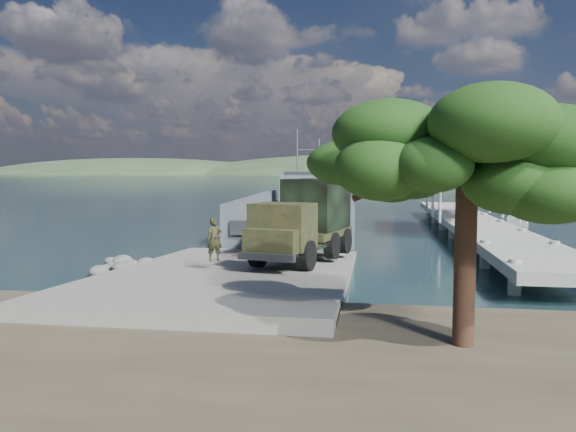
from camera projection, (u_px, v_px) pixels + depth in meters
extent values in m
plane|color=#193A3E|center=(240.00, 276.00, 25.42)|extent=(1400.00, 1400.00, 0.00)
cube|color=gray|center=(234.00, 275.00, 24.42)|extent=(10.00, 18.00, 0.50)
cube|color=gray|center=(471.00, 222.00, 41.05)|extent=(4.00, 44.00, 0.50)
cube|color=#4A5258|center=(302.00, 222.00, 47.95)|extent=(10.01, 28.00, 2.29)
cube|color=#4A5258|center=(257.00, 202.00, 48.16)|extent=(2.32, 27.50, 1.19)
cube|color=#4A5258|center=(347.00, 202.00, 47.46)|extent=(2.32, 27.50, 1.19)
cube|color=#4A5258|center=(287.00, 234.00, 34.34)|extent=(8.26, 0.90, 2.39)
cube|color=#4A5258|center=(308.00, 189.00, 56.85)|extent=(5.73, 4.02, 2.75)
cube|color=#282A2C|center=(308.00, 173.00, 56.72)|extent=(4.77, 3.22, 0.37)
cylinder|color=#939599|center=(297.00, 152.00, 56.65)|extent=(0.15, 0.15, 4.59)
cylinder|color=#939599|center=(319.00, 157.00, 56.49)|extent=(0.15, 0.15, 3.67)
cylinder|color=black|center=(258.00, 253.00, 24.93)|extent=(0.76, 1.38, 1.31)
cylinder|color=black|center=(307.00, 256.00, 24.03)|extent=(0.76, 1.38, 1.31)
cylinder|color=black|center=(288.00, 243.00, 28.07)|extent=(0.76, 1.38, 1.31)
cylinder|color=black|center=(332.00, 246.00, 27.17)|extent=(0.76, 1.38, 1.31)
cylinder|color=black|center=(303.00, 239.00, 29.92)|extent=(0.76, 1.38, 1.31)
cylinder|color=black|center=(344.00, 241.00, 29.02)|extent=(0.76, 1.38, 1.31)
cube|color=black|center=(305.00, 243.00, 27.05)|extent=(3.99, 7.96, 0.25)
cube|color=black|center=(283.00, 226.00, 24.47)|extent=(2.93, 2.56, 2.01)
cube|color=black|center=(271.00, 241.00, 23.40)|extent=(2.47, 1.44, 1.01)
cube|color=black|center=(315.00, 233.00, 28.32)|extent=(3.56, 5.10, 0.35)
cube|color=black|center=(317.00, 204.00, 28.39)|extent=(3.27, 4.30, 2.52)
cube|color=#282A2C|center=(266.00, 257.00, 22.99)|extent=(2.50, 0.85, 0.30)
imported|color=black|center=(215.00, 248.00, 24.19)|extent=(0.82, 0.75, 1.88)
cube|color=#BDBDBD|center=(518.00, 221.00, 50.53)|extent=(3.01, 5.63, 0.88)
cube|color=#BDBDBD|center=(518.00, 215.00, 49.60)|extent=(1.76, 1.89, 0.59)
cylinder|color=#939599|center=(519.00, 185.00, 50.27)|extent=(0.10, 0.10, 5.90)
cube|color=#BDBDBD|center=(468.00, 212.00, 61.19)|extent=(2.92, 5.84, 0.92)
cube|color=#BDBDBD|center=(467.00, 207.00, 60.20)|extent=(1.78, 1.93, 0.61)
cylinder|color=#939599|center=(469.00, 182.00, 60.92)|extent=(0.10, 0.10, 6.12)
cylinder|color=#392217|center=(465.00, 262.00, 14.01)|extent=(0.54, 0.54, 5.21)
ellipsoid|color=#103C10|center=(468.00, 161.00, 13.81)|extent=(5.03, 4.67, 2.15)
ellipsoid|color=#103C10|center=(349.00, 163.00, 16.93)|extent=(2.51, 2.51, 1.44)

